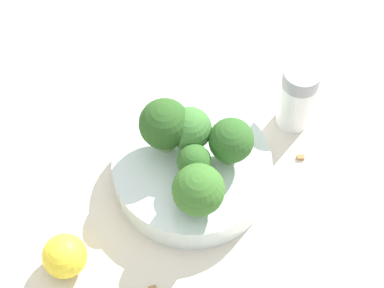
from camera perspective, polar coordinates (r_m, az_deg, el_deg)
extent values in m
plane|color=beige|center=(0.65, 0.00, -3.09)|extent=(3.00, 3.00, 0.00)
cylinder|color=silver|center=(0.64, 0.00, -2.34)|extent=(0.16, 0.16, 0.03)
cylinder|color=#84AD66|center=(0.61, 3.42, -0.69)|extent=(0.02, 0.02, 0.02)
sphere|color=#2D5B23|center=(0.60, 3.52, 0.27)|extent=(0.04, 0.04, 0.04)
cylinder|color=#8EB770|center=(0.62, 0.07, 0.37)|extent=(0.01, 0.01, 0.02)
sphere|color=#3D7533|center=(0.60, 0.07, 1.39)|extent=(0.04, 0.04, 0.04)
cylinder|color=#8EB770|center=(0.62, -2.37, 0.59)|extent=(0.02, 0.02, 0.03)
sphere|color=#28511E|center=(0.60, -2.45, 1.80)|extent=(0.05, 0.05, 0.05)
cylinder|color=#7A9E5B|center=(0.59, 0.78, -4.94)|extent=(0.02, 0.02, 0.02)
sphere|color=#386B28|center=(0.57, 0.80, -4.07)|extent=(0.05, 0.05, 0.05)
cylinder|color=#7A9E5B|center=(0.60, 0.44, -2.27)|extent=(0.02, 0.02, 0.02)
sphere|color=#2D5B23|center=(0.59, 0.45, -1.50)|extent=(0.03, 0.03, 0.03)
cylinder|color=silver|center=(0.67, 9.21, 3.67)|extent=(0.04, 0.04, 0.06)
cylinder|color=gray|center=(0.64, 9.71, 5.84)|extent=(0.04, 0.04, 0.02)
sphere|color=yellow|center=(0.60, -11.25, -9.74)|extent=(0.04, 0.04, 0.04)
cube|color=olive|center=(0.60, -3.53, -12.66)|extent=(0.01, 0.01, 0.01)
cube|color=olive|center=(0.67, 9.66, -1.09)|extent=(0.01, 0.01, 0.01)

